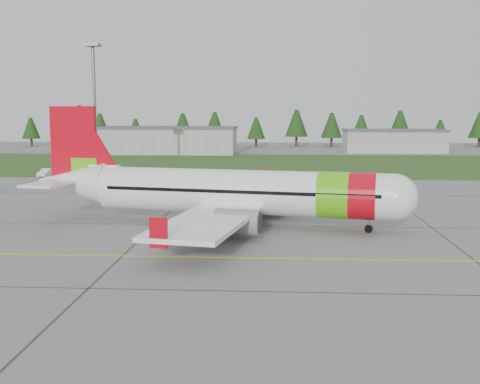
{
  "coord_description": "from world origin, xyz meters",
  "views": [
    {
      "loc": [
        -3.91,
        -33.8,
        10.51
      ],
      "look_at": [
        -7.01,
        16.56,
        3.56
      ],
      "focal_mm": 45.0,
      "sensor_mm": 36.0,
      "label": 1
    }
  ],
  "objects": [
    {
      "name": "ground",
      "position": [
        0.0,
        0.0,
        0.0
      ],
      "size": [
        320.0,
        320.0,
        0.0
      ],
      "primitive_type": "plane",
      "color": "gray",
      "rests_on": "ground"
    },
    {
      "name": "aircraft",
      "position": [
        -7.87,
        19.72,
        3.12
      ],
      "size": [
        35.45,
        33.13,
        10.82
      ],
      "rotation": [
        0.0,
        0.0,
        -0.19
      ],
      "color": "white",
      "rests_on": "ground"
    },
    {
      "name": "service_van",
      "position": [
        -39.91,
        57.58,
        2.04
      ],
      "size": [
        1.52,
        1.45,
        4.08
      ],
      "primitive_type": "imported",
      "rotation": [
        0.0,
        0.0,
        -0.07
      ],
      "color": "white",
      "rests_on": "ground"
    },
    {
      "name": "grass_strip",
      "position": [
        0.0,
        82.0,
        0.01
      ],
      "size": [
        320.0,
        50.0,
        0.03
      ],
      "primitive_type": "cube",
      "color": "#30561E",
      "rests_on": "ground"
    },
    {
      "name": "taxi_guideline",
      "position": [
        0.0,
        8.0,
        0.01
      ],
      "size": [
        120.0,
        0.25,
        0.02
      ],
      "primitive_type": "cube",
      "color": "gold",
      "rests_on": "ground"
    },
    {
      "name": "hangar_west",
      "position": [
        -30.0,
        110.0,
        3.0
      ],
      "size": [
        32.0,
        14.0,
        6.0
      ],
      "primitive_type": "cube",
      "color": "#A8A8A3",
      "rests_on": "ground"
    },
    {
      "name": "hangar_east",
      "position": [
        25.0,
        118.0,
        2.6
      ],
      "size": [
        24.0,
        12.0,
        5.2
      ],
      "primitive_type": "cube",
      "color": "#A8A8A3",
      "rests_on": "ground"
    },
    {
      "name": "floodlight_mast",
      "position": [
        -32.0,
        58.0,
        10.0
      ],
      "size": [
        0.5,
        0.5,
        20.0
      ],
      "primitive_type": "cylinder",
      "color": "slate",
      "rests_on": "ground"
    },
    {
      "name": "treeline",
      "position": [
        0.0,
        138.0,
        5.0
      ],
      "size": [
        160.0,
        8.0,
        10.0
      ],
      "primitive_type": null,
      "color": "#1C3F14",
      "rests_on": "ground"
    }
  ]
}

